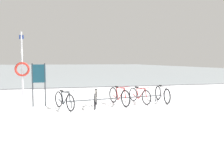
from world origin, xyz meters
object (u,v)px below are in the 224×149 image
(info_sign, at_px, (39,78))
(bicycle_1, at_px, (96,99))
(bicycle_3, at_px, (140,95))
(bicycle_0, at_px, (64,100))
(bicycle_4, at_px, (162,94))
(bicycle_2, at_px, (119,96))
(rescue_post, at_px, (22,67))

(info_sign, bearing_deg, bicycle_1, -14.13)
(bicycle_3, bearing_deg, bicycle_0, -170.09)
(bicycle_3, distance_m, bicycle_4, 1.13)
(bicycle_1, bearing_deg, info_sign, 165.87)
(bicycle_0, xyz_separation_m, bicycle_2, (2.32, 0.39, 0.03))
(bicycle_1, relative_size, bicycle_2, 0.94)
(bicycle_2, xyz_separation_m, bicycle_4, (2.13, 0.23, -0.01))
(bicycle_0, xyz_separation_m, rescue_post, (-2.02, 2.63, 1.23))
(rescue_post, bearing_deg, bicycle_3, -20.93)
(bicycle_3, bearing_deg, bicycle_4, 1.69)
(bicycle_2, bearing_deg, bicycle_0, -170.52)
(bicycle_0, distance_m, info_sign, 1.51)
(bicycle_1, distance_m, rescue_post, 4.31)
(rescue_post, bearing_deg, bicycle_1, -37.23)
(bicycle_0, height_order, bicycle_2, bicycle_2)
(bicycle_3, distance_m, info_sign, 4.44)
(bicycle_0, relative_size, bicycle_4, 0.85)
(bicycle_1, distance_m, info_sign, 2.52)
(bicycle_2, xyz_separation_m, rescue_post, (-4.35, 2.24, 1.21))
(bicycle_4, bearing_deg, rescue_post, 162.74)
(bicycle_4, bearing_deg, bicycle_3, -178.31)
(bicycle_3, xyz_separation_m, rescue_post, (-5.35, 2.05, 1.24))
(bicycle_4, xyz_separation_m, info_sign, (-5.48, 0.09, 0.85))
(bicycle_1, height_order, rescue_post, rescue_post)
(bicycle_1, xyz_separation_m, bicycle_3, (2.06, 0.45, -0.00))
(bicycle_0, bearing_deg, bicycle_1, 5.70)
(info_sign, bearing_deg, bicycle_4, -0.93)
(bicycle_0, relative_size, bicycle_2, 0.86)
(bicycle_3, distance_m, rescue_post, 5.86)
(bicycle_2, distance_m, rescue_post, 5.04)
(bicycle_0, relative_size, info_sign, 0.82)
(bicycle_2, bearing_deg, bicycle_3, 10.90)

